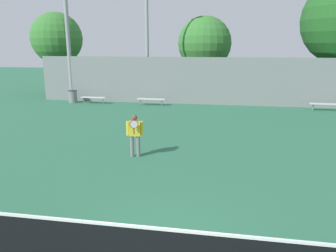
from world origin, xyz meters
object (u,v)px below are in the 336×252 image
bench_courtside_near (93,98)px  bench_adjacent_court (151,99)px  trash_bin (73,96)px  tree_green_tall (57,39)px  tennis_net (153,252)px  bench_courtside_far (328,104)px  tree_green_broad (205,43)px  tennis_player (135,133)px  light_pole_far_right (147,18)px  light_pole_center_back (66,15)px

bench_courtside_near → bench_adjacent_court: same height
trash_bin → tree_green_tall: (-2.66, 3.37, 4.02)m
bench_courtside_near → bench_adjacent_court: 4.14m
tennis_net → trash_bin: 19.25m
tennis_net → trash_bin: bearing=119.6°
bench_courtside_far → tree_green_broad: tree_green_broad is taller
tennis_player → bench_adjacent_court: tennis_player is taller
tree_green_tall → tree_green_broad: 11.71m
bench_courtside_far → trash_bin: 17.03m
bench_courtside_far → tree_green_tall: tree_green_tall is taller
bench_courtside_near → trash_bin: size_ratio=1.99×
light_pole_far_right → tree_green_tall: 8.30m
bench_courtside_far → tennis_player: bearing=-132.8°
light_pole_center_back → tennis_net: bearing=-60.5°
light_pole_center_back → tree_green_broad: light_pole_center_back is taller
bench_adjacent_court → tree_green_broad: size_ratio=0.31×
tennis_net → tennis_player: size_ratio=6.76×
tennis_net → bench_courtside_near: (-7.90, 16.58, -0.10)m
light_pole_center_back → light_pole_far_right: bearing=1.9°
light_pole_far_right → trash_bin: bearing=-167.8°
tennis_net → bench_adjacent_court: 17.00m
tennis_net → bench_courtside_near: tennis_net is taller
bench_adjacent_court → tree_green_broad: bearing=57.6°
light_pole_far_right → bench_adjacent_court: bearing=-67.5°
trash_bin → tree_green_broad: (8.95, 4.87, 3.67)m
tennis_net → bench_courtside_far: 18.21m
light_pole_far_right → light_pole_center_back: (-5.73, -0.19, 0.24)m
tennis_net → bench_courtside_near: size_ratio=6.11×
tennis_player → tree_green_tall: (-10.14, 13.86, 3.56)m
bench_courtside_near → tennis_player: bearing=-60.4°
bench_courtside_far → light_pole_center_back: (-17.54, 1.09, 5.59)m
bench_adjacent_court → trash_bin: trash_bin is taller
tree_green_broad → tennis_net: bearing=-88.5°
bench_courtside_near → light_pole_far_right: bearing=19.6°
tennis_player → tennis_net: bearing=-81.8°
tennis_net → light_pole_center_back: size_ratio=1.00×
tennis_player → light_pole_center_back: (-7.98, 11.43, 5.11)m
tennis_net → bench_courtside_near: bearing=115.5°
bench_adjacent_court → trash_bin: bearing=178.5°
tree_green_tall → light_pole_center_back: bearing=-48.5°
bench_courtside_near → tree_green_tall: tree_green_tall is taller
bench_courtside_far → bench_adjacent_court: same height
bench_adjacent_court → light_pole_center_back: light_pole_center_back is taller
tennis_player → bench_courtside_far: size_ratio=0.72×
tennis_player → bench_adjacent_court: (-1.72, 10.34, -0.48)m
light_pole_far_right → tree_green_tall: (-7.88, 2.24, -1.31)m
tennis_player → tree_green_tall: bearing=116.3°
bench_courtside_far → light_pole_center_back: 18.44m
bench_courtside_near → light_pole_far_right: (3.61, 1.29, 5.36)m
tennis_player → light_pole_center_back: 14.84m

